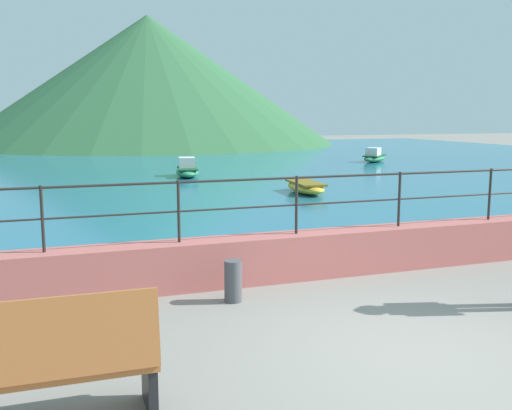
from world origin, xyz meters
The scene contains 10 objects.
ground_plane centered at (0.00, 0.00, 0.00)m, with size 120.00×120.00×0.00m, color gray.
promenade_wall centered at (0.00, 3.20, 0.35)m, with size 20.00×0.56×0.70m, color #BC605B.
railing centered at (0.00, 3.20, 1.32)m, with size 18.44×0.04×0.90m.
lake_water centered at (0.00, 25.84, 0.03)m, with size 64.00×44.32×0.06m, color #236B89.
hill_main centered at (4.72, 45.81, 5.41)m, with size 31.62×31.62×10.83m, color #33663D.
bench_main centered at (-3.62, -0.23, 0.56)m, with size 1.71×0.58×1.13m.
bollard centered at (-1.28, 2.39, 0.29)m, with size 0.24×0.24×0.57m, color #4C4C51.
boat_0 centered at (1.64, 17.99, 0.33)m, with size 1.30×2.42×0.76m.
boat_1 centered at (12.58, 21.88, 0.33)m, with size 2.30×2.22×0.76m.
boat_2 centered at (4.07, 11.81, 0.26)m, with size 1.06×2.36×0.36m.
Camera 1 is at (-3.54, -4.92, 2.52)m, focal length 40.79 mm.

